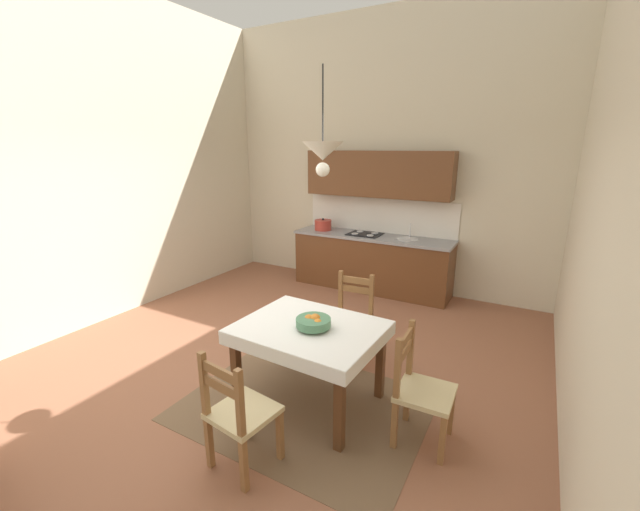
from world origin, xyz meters
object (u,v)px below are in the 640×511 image
dining_chair_kitchen_side (351,319)px  pendant_lamp (323,152)px  kitchen_cabinetry (373,237)px  fruit_bowl (313,322)px  dining_chair_window_side (420,390)px  dining_chair_camera_side (239,414)px  dining_table (309,340)px

dining_chair_kitchen_side → pendant_lamp: (0.14, -0.90, 1.78)m
kitchen_cabinetry → fruit_bowl: size_ratio=8.50×
dining_chair_window_side → pendant_lamp: 1.99m
kitchen_cabinetry → dining_chair_kitchen_side: size_ratio=2.74×
dining_chair_window_side → fruit_bowl: 1.01m
fruit_bowl → pendant_lamp: pendant_lamp is taller
dining_chair_window_side → fruit_bowl: (-0.94, -0.03, 0.37)m
dining_chair_camera_side → pendant_lamp: bearing=80.2°
kitchen_cabinetry → dining_chair_camera_side: kitchen_cabinetry is taller
dining_table → dining_chair_camera_side: size_ratio=1.35×
dining_chair_window_side → pendant_lamp: bearing=178.2°
dining_chair_window_side → pendant_lamp: (-0.88, 0.03, 1.78)m
dining_chair_window_side → kitchen_cabinetry: bearing=118.0°
kitchen_cabinetry → dining_chair_kitchen_side: kitchen_cabinetry is taller
kitchen_cabinetry → dining_table: (0.64, -3.08, -0.24)m
kitchen_cabinetry → pendant_lamp: bearing=-76.0°
dining_chair_camera_side → fruit_bowl: bearing=83.3°
kitchen_cabinetry → pendant_lamp: pendant_lamp is taller
fruit_bowl → pendant_lamp: bearing=42.6°
dining_table → dining_chair_kitchen_side: dining_chair_kitchen_side is taller
dining_chair_window_side → dining_chair_camera_side: bearing=-139.1°
pendant_lamp → fruit_bowl: bearing=-137.4°
dining_chair_window_side → fruit_bowl: bearing=-178.4°
dining_table → fruit_bowl: size_ratio=4.20×
dining_chair_kitchen_side → fruit_bowl: size_ratio=3.10×
kitchen_cabinetry → fruit_bowl: 3.18m
kitchen_cabinetry → dining_table: kitchen_cabinetry is taller
pendant_lamp → kitchen_cabinetry: bearing=104.0°
dining_table → dining_chair_camera_side: bearing=-92.8°
dining_chair_kitchen_side → pendant_lamp: pendant_lamp is taller
dining_chair_camera_side → pendant_lamp: pendant_lamp is taller
dining_chair_window_side → dining_chair_kitchen_side: (-1.02, 0.93, 0.00)m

